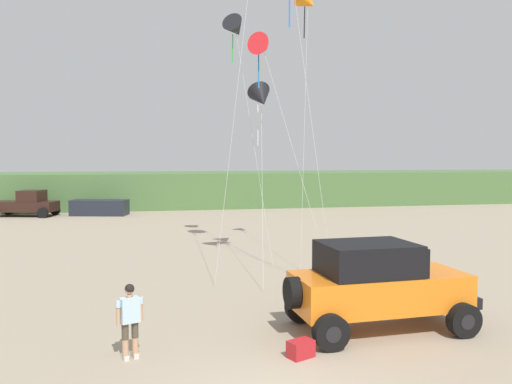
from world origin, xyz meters
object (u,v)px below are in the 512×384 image
(kite_yellow_diamond, at_px, (261,98))
(kite_blue_swept, at_px, (263,47))
(distant_sedan, at_px, (100,208))
(kite_orange_streamer, at_px, (236,29))
(person_watching, at_px, (130,317))
(distant_pickup, at_px, (27,204))
(jeep, at_px, (377,283))
(kite_pink_ribbon, at_px, (308,2))
(cooler_box, at_px, (301,349))

(kite_yellow_diamond, relative_size, kite_blue_swept, 0.84)
(distant_sedan, relative_size, kite_orange_streamer, 0.37)
(person_watching, distance_m, distant_pickup, 31.09)
(distant_sedan, relative_size, kite_blue_swept, 0.46)
(jeep, distance_m, distant_pickup, 32.73)
(jeep, xyz_separation_m, kite_yellow_diamond, (-0.97, 9.52, 5.77))
(jeep, xyz_separation_m, kite_blue_swept, (-1.37, 7.45, 7.46))
(kite_orange_streamer, bearing_deg, kite_yellow_diamond, -80.16)
(kite_yellow_diamond, bearing_deg, kite_blue_swept, -100.90)
(jeep, relative_size, kite_pink_ribbon, 0.42)
(cooler_box, height_order, kite_orange_streamer, kite_orange_streamer)
(distant_pickup, bearing_deg, jeep, -62.79)
(cooler_box, bearing_deg, person_watching, 145.77)
(cooler_box, bearing_deg, kite_yellow_diamond, 58.49)
(person_watching, height_order, kite_blue_swept, kite_blue_swept)
(cooler_box, height_order, distant_sedan, distant_sedan)
(jeep, xyz_separation_m, kite_orange_streamer, (-1.54, 12.80, 9.45))
(jeep, bearing_deg, kite_pink_ribbon, 83.11)
(jeep, bearing_deg, distant_sedan, 108.51)
(jeep, distance_m, kite_blue_swept, 10.63)
(person_watching, relative_size, kite_blue_swept, 0.18)
(cooler_box, bearing_deg, kite_orange_streamer, 62.51)
(person_watching, height_order, cooler_box, person_watching)
(distant_pickup, xyz_separation_m, distant_sedan, (5.34, -0.36, -0.34))
(kite_blue_swept, bearing_deg, cooler_box, -96.76)
(person_watching, height_order, kite_yellow_diamond, kite_yellow_diamond)
(distant_pickup, relative_size, kite_orange_streamer, 0.43)
(distant_pickup, bearing_deg, kite_yellow_diamond, -54.45)
(distant_pickup, xyz_separation_m, kite_yellow_diamond, (13.99, -19.58, 6.03))
(person_watching, distance_m, kite_blue_swept, 12.17)
(distant_pickup, bearing_deg, cooler_box, -67.61)
(cooler_box, bearing_deg, kite_pink_ribbon, 48.29)
(kite_pink_ribbon, bearing_deg, kite_blue_swept, -135.93)
(distant_sedan, xyz_separation_m, kite_blue_swept, (8.25, -21.30, 8.06))
(kite_pink_ribbon, bearing_deg, jeep, -96.89)
(cooler_box, relative_size, kite_blue_swept, 0.06)
(cooler_box, relative_size, distant_sedan, 0.13)
(cooler_box, relative_size, kite_yellow_diamond, 0.07)
(kite_pink_ribbon, bearing_deg, kite_yellow_diamond, -169.19)
(kite_orange_streamer, relative_size, kite_blue_swept, 1.24)
(person_watching, distance_m, kite_orange_streamer, 17.24)
(distant_sedan, bearing_deg, cooler_box, -62.93)
(person_watching, bearing_deg, distant_pickup, 106.58)
(distant_pickup, bearing_deg, kite_orange_streamer, -50.53)
(cooler_box, relative_size, kite_orange_streamer, 0.05)
(kite_orange_streamer, distance_m, kite_pink_ribbon, 4.01)
(jeep, distance_m, cooler_box, 2.95)
(distant_sedan, bearing_deg, distant_pickup, -170.27)
(jeep, relative_size, distant_pickup, 1.00)
(kite_pink_ribbon, bearing_deg, distant_sedan, 119.93)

